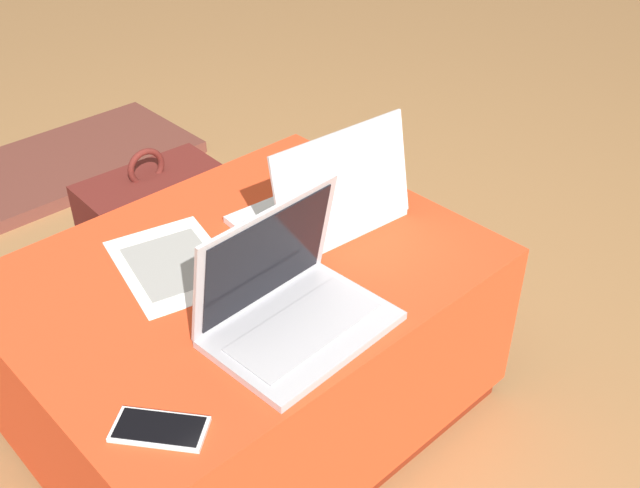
% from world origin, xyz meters
% --- Properties ---
extents(ground_plane, '(14.00, 14.00, 0.00)m').
position_xyz_m(ground_plane, '(0.00, 0.00, 0.00)').
color(ground_plane, '#9E7042').
extents(ottoman, '(0.97, 0.75, 0.43)m').
position_xyz_m(ottoman, '(0.00, 0.00, 0.22)').
color(ottoman, maroon).
rests_on(ottoman, ground_plane).
extents(laptop_near, '(0.34, 0.25, 0.24)m').
position_xyz_m(laptop_near, '(-0.05, -0.21, 0.48)').
color(laptop_near, '#B7B7BC').
rests_on(laptop_near, ottoman).
extents(laptop_far, '(0.36, 0.26, 0.25)m').
position_xyz_m(laptop_far, '(0.23, -0.00, 0.48)').
color(laptop_far, silver).
rests_on(laptop_far, ottoman).
extents(cell_phone, '(0.15, 0.16, 0.01)m').
position_xyz_m(cell_phone, '(-0.37, -0.26, 0.44)').
color(cell_phone, white).
rests_on(cell_phone, ottoman).
extents(backpack, '(0.36, 0.24, 0.50)m').
position_xyz_m(backpack, '(0.07, 0.48, 0.20)').
color(backpack, '#5B1E19').
rests_on(backpack, ground_plane).
extents(paper_sheet, '(0.27, 0.34, 0.00)m').
position_xyz_m(paper_sheet, '(-0.10, 0.10, 0.43)').
color(paper_sheet, white).
rests_on(paper_sheet, ottoman).
extents(fireplace_hearth, '(1.40, 0.50, 0.04)m').
position_xyz_m(fireplace_hearth, '(0.00, 1.39, 0.02)').
color(fireplace_hearth, brown).
rests_on(fireplace_hearth, ground_plane).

